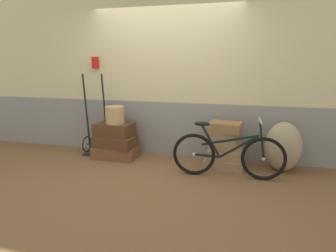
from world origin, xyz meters
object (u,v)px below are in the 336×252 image
Objects in this scene: bicycle at (227,155)px; suitcase_6 at (224,137)px; suitcase_0 at (116,152)px; suitcase_7 at (226,127)px; suitcase_4 at (225,154)px; suitcase_5 at (226,146)px; suitcase_3 at (224,163)px; wicker_basket at (115,115)px; suitcase_2 at (114,129)px; burlap_sack at (283,147)px; luggage_trolley at (96,136)px; suitcase_1 at (115,141)px.

suitcase_6 is at bearing 103.48° from bicycle.
suitcase_0 is 1.92m from suitcase_7.
suitcase_5 reaches higher than suitcase_4.
suitcase_5 is (1.86, -0.01, 0.25)m from suitcase_0.
wicker_basket is (-1.85, 0.00, 0.67)m from suitcase_3.
suitcase_3 is at bearing 157.26° from suitcase_5.
suitcase_4 reaches higher than suitcase_0.
wicker_basket reaches higher than suitcase_2.
burlap_sack is (0.85, 0.06, -0.26)m from suitcase_7.
suitcase_4 is 0.28m from suitcase_6.
burlap_sack is at bearing -0.87° from luggage_trolley.
burlap_sack is (0.83, 0.08, 0.03)m from suitcase_5.
suitcase_6 is 1.84m from wicker_basket.
suitcase_5 is (1.86, 0.02, 0.06)m from suitcase_1.
wicker_basket is at bearing -179.52° from suitcase_4.
suitcase_5 is 0.33× the size of luggage_trolley.
wicker_basket is at bearing -18.00° from suitcase_0.
suitcase_4 is at bearing 3.72° from suitcase_2.
suitcase_2 is at bearing 126.61° from suitcase_1.
bicycle reaches higher than suitcase_0.
suitcase_0 is at bearing 167.68° from bicycle.
suitcase_5 is 1.49× the size of wicker_basket.
luggage_trolley reaches higher than suitcase_0.
burlap_sack reaches higher than suitcase_6.
suitcase_2 is 2.72m from burlap_sack.
suitcase_1 is 1.18× the size of suitcase_3.
bicycle is at bearing -87.73° from suitcase_5.
suitcase_6 is (1.82, -0.02, 0.39)m from suitcase_0.
suitcase_6 reaches higher than suitcase_1.
suitcase_3 is 0.57m from suitcase_7.
suitcase_0 is 1.53× the size of suitcase_7.
suitcase_1 reaches higher than suitcase_0.
bicycle is (1.91, -0.42, 0.24)m from suitcase_0.
suitcase_6 is 0.44m from bicycle.
luggage_trolley is at bearing 179.13° from burlap_sack.
suitcase_7 is at bearing 136.91° from suitcase_4.
suitcase_0 is 0.19m from suitcase_1.
suitcase_3 is 1.24× the size of suitcase_5.
suitcase_0 is at bearing 164.90° from wicker_basket.
suitcase_1 is at bearing 168.39° from bicycle.
burlap_sack reaches higher than suitcase_2.
suitcase_7 is (-0.02, 0.02, 0.29)m from suitcase_5.
suitcase_5 is 0.41m from bicycle.
luggage_trolley is at bearing 165.81° from suitcase_1.
suitcase_1 is 1.86m from suitcase_5.
suitcase_0 is 0.98× the size of burlap_sack.
suitcase_5 is at bearing -31.98° from suitcase_4.
suitcase_4 is at bearing 0.03° from wicker_basket.
suitcase_1 is 0.48× the size of luggage_trolley.
suitcase_6 is 0.28× the size of luggage_trolley.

